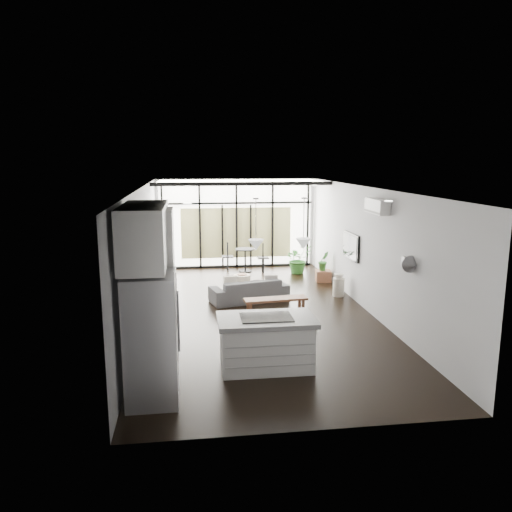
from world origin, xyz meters
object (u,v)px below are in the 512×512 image
object	(u,v)px
island	(266,343)
console_bench	(276,308)
sofa	(249,286)
milk_can	(339,285)
fridge	(152,338)
pouf	(242,281)
tv	(351,246)

from	to	relation	value
island	console_bench	size ratio (longest dim) A/B	1.15
sofa	milk_can	bearing A→B (deg)	169.49
fridge	island	bearing A→B (deg)	26.05
console_bench	milk_can	world-z (taller)	milk_can
console_bench	pouf	world-z (taller)	console_bench
fridge	tv	xyz separation A→B (m)	(4.51, 4.85, 0.37)
pouf	fridge	bearing A→B (deg)	-107.63
fridge	tv	distance (m)	6.64
island	sofa	world-z (taller)	island
milk_can	fridge	bearing A→B (deg)	-130.62
console_bench	pouf	bearing A→B (deg)	94.22
sofa	console_bench	world-z (taller)	sofa
fridge	tv	world-z (taller)	fridge
fridge	console_bench	size ratio (longest dim) A/B	1.35
island	fridge	distance (m)	2.04
island	pouf	world-z (taller)	island
fridge	sofa	bearing A→B (deg)	67.80
console_bench	milk_can	distance (m)	2.41
tv	console_bench	bearing A→B (deg)	-146.82
milk_can	tv	xyz separation A→B (m)	(0.24, -0.13, 1.01)
pouf	milk_can	distance (m)	2.59
fridge	milk_can	distance (m)	6.59
tv	sofa	bearing A→B (deg)	-179.88
island	pouf	bearing A→B (deg)	88.68
console_bench	tv	xyz separation A→B (m)	(2.12, 1.39, 1.08)
sofa	tv	world-z (taller)	tv
island	milk_can	xyz separation A→B (m)	(2.49, 4.11, -0.15)
sofa	console_bench	distance (m)	1.45
fridge	console_bench	bearing A→B (deg)	55.37
island	pouf	size ratio (longest dim) A/B	3.50
island	console_bench	world-z (taller)	island
fridge	milk_can	bearing A→B (deg)	49.38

